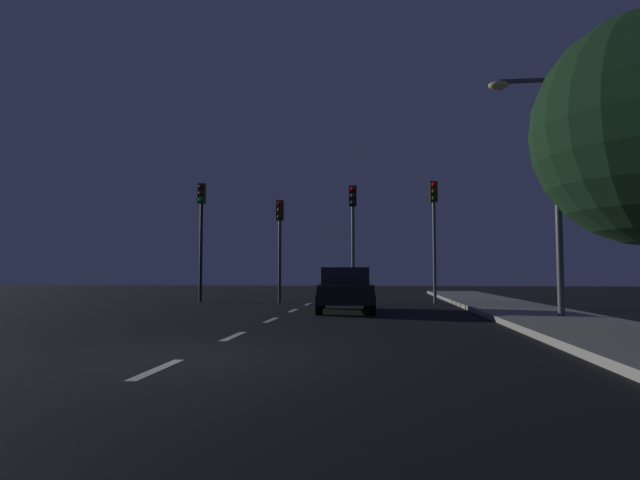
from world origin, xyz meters
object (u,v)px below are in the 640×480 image
(traffic_signal_center_right, at_px, (353,221))
(car_stopped_ahead, at_px, (345,289))
(traffic_signal_center_left, at_px, (280,230))
(traffic_signal_far_left, at_px, (201,219))
(traffic_signal_far_right, at_px, (434,218))
(street_lamp_right, at_px, (546,171))

(traffic_signal_center_right, distance_m, car_stopped_ahead, 5.98)
(traffic_signal_center_left, bearing_deg, traffic_signal_center_right, 0.02)
(car_stopped_ahead, bearing_deg, traffic_signal_far_left, 142.28)
(traffic_signal_far_left, height_order, traffic_signal_far_right, traffic_signal_far_left)
(traffic_signal_far_left, relative_size, traffic_signal_center_right, 1.04)
(traffic_signal_far_left, bearing_deg, traffic_signal_far_right, -0.00)
(traffic_signal_center_left, height_order, traffic_signal_far_right, traffic_signal_far_right)
(traffic_signal_far_left, distance_m, traffic_signal_far_right, 10.34)
(traffic_signal_far_left, distance_m, car_stopped_ahead, 9.12)
(traffic_signal_far_left, xyz_separation_m, car_stopped_ahead, (6.82, -5.28, -2.97))
(traffic_signal_center_right, bearing_deg, traffic_signal_center_left, -179.98)
(traffic_signal_far_right, relative_size, street_lamp_right, 0.78)
(traffic_signal_center_left, distance_m, traffic_signal_far_right, 6.75)
(traffic_signal_center_left, xyz_separation_m, street_lamp_right, (8.91, -8.31, 0.87))
(car_stopped_ahead, bearing_deg, traffic_signal_center_left, 121.41)
(traffic_signal_center_left, xyz_separation_m, car_stopped_ahead, (3.22, -5.27, -2.44))
(traffic_signal_center_right, bearing_deg, traffic_signal_far_left, 180.00)
(traffic_signal_far_left, distance_m, traffic_signal_center_left, 3.64)
(traffic_signal_far_left, height_order, street_lamp_right, street_lamp_right)
(traffic_signal_center_right, relative_size, car_stopped_ahead, 1.17)
(traffic_signal_center_left, height_order, traffic_signal_center_right, traffic_signal_center_right)
(car_stopped_ahead, bearing_deg, traffic_signal_center_right, 89.75)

